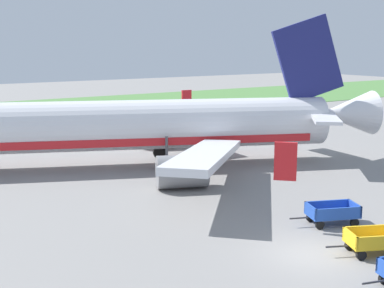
# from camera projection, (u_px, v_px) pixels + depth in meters

# --- Properties ---
(ground_plane) EXTENTS (220.00, 220.00, 0.00)m
(ground_plane) POSITION_uv_depth(u_px,v_px,m) (309.00, 254.00, 22.85)
(ground_plane) COLOR gray
(airplane) EXTENTS (35.87, 29.34, 11.34)m
(airplane) POSITION_uv_depth(u_px,v_px,m) (143.00, 126.00, 38.91)
(airplane) COLOR silver
(airplane) RESTS_ON ground
(baggage_cart_second_in_row) EXTENTS (3.54, 2.31, 1.07)m
(baggage_cart_second_in_row) POSITION_uv_depth(u_px,v_px,m) (376.00, 241.00, 22.82)
(baggage_cart_second_in_row) COLOR gold
(baggage_cart_second_in_row) RESTS_ON ground
(baggage_cart_third_in_row) EXTENTS (3.57, 2.24, 1.07)m
(baggage_cart_third_in_row) POSITION_uv_depth(u_px,v_px,m) (332.00, 213.00, 26.57)
(baggage_cart_third_in_row) COLOR #234CB2
(baggage_cart_third_in_row) RESTS_ON ground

